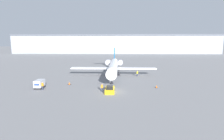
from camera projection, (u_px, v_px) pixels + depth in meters
ground_plane at (111, 92)px, 38.69m from camera, size 600.00×600.00×0.00m
terminal_building at (115, 44)px, 155.58m from camera, size 180.00×16.80×16.68m
airplane_main at (113, 66)px, 56.17m from camera, size 27.31×27.25×8.77m
pushback_tug at (110, 90)px, 38.54m from camera, size 2.01×4.27×1.62m
luggage_cart at (39, 84)px, 41.50m from camera, size 1.67×2.88×2.03m
worker_near_tug at (102, 88)px, 38.80m from camera, size 0.40×0.25×1.80m
worker_by_wing at (137, 73)px, 55.85m from camera, size 0.40×0.25×1.75m
worker_on_apron at (43, 86)px, 40.32m from camera, size 0.40×0.26×1.84m
traffic_cone_left at (69, 83)px, 45.29m from camera, size 0.73×0.73×0.66m
traffic_cone_right at (157, 86)px, 42.14m from camera, size 0.56×0.56×0.65m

